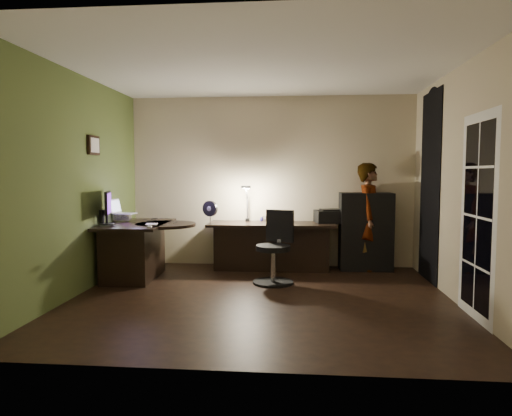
# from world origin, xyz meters

# --- Properties ---
(floor) EXTENTS (4.50, 4.00, 0.01)m
(floor) POSITION_xyz_m (0.00, 0.00, -0.01)
(floor) COLOR black
(floor) RESTS_ON ground
(ceiling) EXTENTS (4.50, 4.00, 0.01)m
(ceiling) POSITION_xyz_m (0.00, 0.00, 2.71)
(ceiling) COLOR silver
(ceiling) RESTS_ON floor
(wall_back) EXTENTS (4.50, 0.01, 2.70)m
(wall_back) POSITION_xyz_m (0.00, 2.00, 1.35)
(wall_back) COLOR #C1B390
(wall_back) RESTS_ON floor
(wall_front) EXTENTS (4.50, 0.01, 2.70)m
(wall_front) POSITION_xyz_m (0.00, -2.00, 1.35)
(wall_front) COLOR #C1B390
(wall_front) RESTS_ON floor
(wall_left) EXTENTS (0.01, 4.00, 2.70)m
(wall_left) POSITION_xyz_m (-2.25, 0.00, 1.35)
(wall_left) COLOR #C1B390
(wall_left) RESTS_ON floor
(wall_right) EXTENTS (0.01, 4.00, 2.70)m
(wall_right) POSITION_xyz_m (2.25, 0.00, 1.35)
(wall_right) COLOR #C1B390
(wall_right) RESTS_ON floor
(green_wall_overlay) EXTENTS (0.00, 4.00, 2.70)m
(green_wall_overlay) POSITION_xyz_m (-2.24, 0.00, 1.35)
(green_wall_overlay) COLOR #4D602C
(green_wall_overlay) RESTS_ON floor
(arched_doorway) EXTENTS (0.01, 0.90, 2.60)m
(arched_doorway) POSITION_xyz_m (2.24, 1.15, 1.30)
(arched_doorway) COLOR black
(arched_doorway) RESTS_ON floor
(french_door) EXTENTS (0.02, 0.92, 2.10)m
(french_door) POSITION_xyz_m (2.24, -0.55, 1.05)
(french_door) COLOR white
(french_door) RESTS_ON floor
(framed_picture) EXTENTS (0.04, 0.30, 0.25)m
(framed_picture) POSITION_xyz_m (-2.22, 0.45, 1.85)
(framed_picture) COLOR black
(framed_picture) RESTS_ON wall_left
(desk_left) EXTENTS (0.91, 1.40, 0.79)m
(desk_left) POSITION_xyz_m (-1.83, 0.91, 0.39)
(desk_left) COLOR black
(desk_left) RESTS_ON floor
(desk_right) EXTENTS (1.94, 0.70, 0.73)m
(desk_right) POSITION_xyz_m (0.03, 1.63, 0.36)
(desk_right) COLOR black
(desk_right) RESTS_ON floor
(cabinet) EXTENTS (0.80, 0.41, 1.19)m
(cabinet) POSITION_xyz_m (1.48, 1.78, 0.59)
(cabinet) COLOR black
(cabinet) RESTS_ON floor
(laptop_stand) EXTENTS (0.25, 0.22, 0.09)m
(laptop_stand) POSITION_xyz_m (-2.11, 1.10, 0.85)
(laptop_stand) COLOR silver
(laptop_stand) RESTS_ON desk_left
(laptop) EXTENTS (0.34, 0.32, 0.21)m
(laptop) POSITION_xyz_m (-2.07, 1.10, 1.00)
(laptop) COLOR silver
(laptop) RESTS_ON laptop_stand
(monitor) EXTENTS (0.24, 0.49, 0.32)m
(monitor) POSITION_xyz_m (-2.10, 0.53, 0.97)
(monitor) COLOR black
(monitor) RESTS_ON desk_left
(mouse) EXTENTS (0.07, 0.10, 0.04)m
(mouse) POSITION_xyz_m (-1.41, 0.19, 0.82)
(mouse) COLOR silver
(mouse) RESTS_ON desk_left
(phone) EXTENTS (0.10, 0.16, 0.01)m
(phone) POSITION_xyz_m (-1.70, 1.31, 0.81)
(phone) COLOR black
(phone) RESTS_ON desk_left
(pen) EXTENTS (0.02, 0.15, 0.01)m
(pen) POSITION_xyz_m (-1.25, 0.82, 0.81)
(pen) COLOR black
(pen) RESTS_ON desk_left
(speaker) EXTENTS (0.09, 0.09, 0.19)m
(speaker) POSITION_xyz_m (-2.19, 0.60, 0.90)
(speaker) COLOR black
(speaker) RESTS_ON desk_left
(notepad) EXTENTS (0.19, 0.23, 0.01)m
(notepad) POSITION_xyz_m (-1.51, 0.58, 0.81)
(notepad) COLOR silver
(notepad) RESTS_ON desk_left
(desk_fan) EXTENTS (0.27, 0.21, 0.37)m
(desk_fan) POSITION_xyz_m (-0.87, 1.39, 0.90)
(desk_fan) COLOR black
(desk_fan) RESTS_ON desk_right
(headphones) EXTENTS (0.20, 0.14, 0.09)m
(headphones) POSITION_xyz_m (-0.06, 1.93, 0.76)
(headphones) COLOR navy
(headphones) RESTS_ON desk_right
(printer) EXTENTS (0.55, 0.46, 0.22)m
(printer) POSITION_xyz_m (0.96, 1.81, 0.82)
(printer) COLOR black
(printer) RESTS_ON desk_right
(desk_lamp) EXTENTS (0.25, 0.31, 0.61)m
(desk_lamp) POSITION_xyz_m (-0.36, 1.83, 1.02)
(desk_lamp) COLOR black
(desk_lamp) RESTS_ON desk_right
(office_chair) EXTENTS (0.71, 0.71, 0.98)m
(office_chair) POSITION_xyz_m (0.11, 0.76, 0.49)
(office_chair) COLOR black
(office_chair) RESTS_ON floor
(person) EXTENTS (0.56, 0.68, 1.64)m
(person) POSITION_xyz_m (1.53, 1.78, 0.82)
(person) COLOR #D8A88C
(person) RESTS_ON floor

